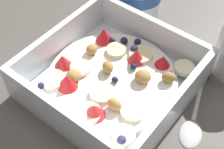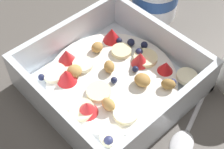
# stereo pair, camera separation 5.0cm
# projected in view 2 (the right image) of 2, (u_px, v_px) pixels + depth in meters

# --- Properties ---
(ground_plane) EXTENTS (2.40, 2.40, 0.00)m
(ground_plane) POSITION_uv_depth(u_px,v_px,m) (119.00, 87.00, 0.52)
(ground_plane) COLOR #56514C
(fruit_bowl) EXTENTS (0.23, 0.23, 0.07)m
(fruit_bowl) POSITION_uv_depth(u_px,v_px,m) (111.00, 78.00, 0.51)
(fruit_bowl) COLOR white
(fruit_bowl) RESTS_ON ground
(spoon) EXTENTS (0.07, 0.17, 0.01)m
(spoon) POSITION_uv_depth(u_px,v_px,m) (189.00, 128.00, 0.47)
(spoon) COLOR silver
(spoon) RESTS_ON ground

